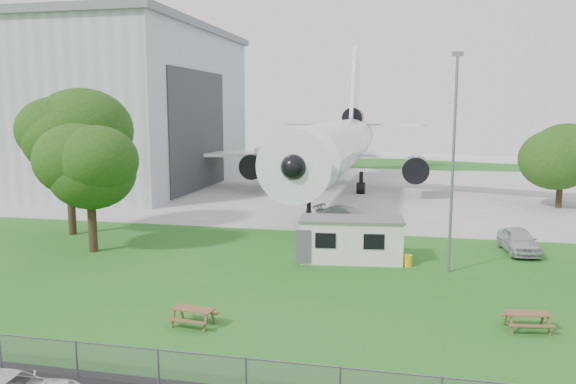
% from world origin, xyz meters
% --- Properties ---
extents(ground, '(160.00, 160.00, 0.00)m').
position_xyz_m(ground, '(0.00, 0.00, 0.00)').
color(ground, '#36772A').
extents(concrete_apron, '(120.00, 46.00, 0.03)m').
position_xyz_m(concrete_apron, '(0.00, 38.00, 0.01)').
color(concrete_apron, '#B7B7B2').
rests_on(concrete_apron, ground).
extents(hangar, '(43.00, 31.00, 18.55)m').
position_xyz_m(hangar, '(-37.97, 36.00, 9.41)').
color(hangar, '#B2B7BC').
rests_on(hangar, ground).
extents(airliner, '(46.36, 47.73, 17.69)m').
position_xyz_m(airliner, '(-2.00, 35.86, 5.27)').
color(airliner, white).
rests_on(airliner, ground).
extents(site_cabin, '(6.88, 3.40, 2.62)m').
position_xyz_m(site_cabin, '(2.58, 7.48, 1.31)').
color(site_cabin, silver).
rests_on(site_cabin, ground).
extents(picnic_west, '(1.96, 1.69, 0.76)m').
position_xyz_m(picnic_west, '(-2.88, -4.29, 0.00)').
color(picnic_west, brown).
rests_on(picnic_west, ground).
extents(picnic_east, '(2.01, 1.76, 0.76)m').
position_xyz_m(picnic_east, '(10.84, -1.80, 0.00)').
color(picnic_east, brown).
rests_on(picnic_east, ground).
extents(lamp_mast, '(0.16, 0.16, 12.00)m').
position_xyz_m(lamp_mast, '(8.20, 6.20, 6.00)').
color(lamp_mast, slate).
rests_on(lamp_mast, ground).
extents(tree_west_big, '(7.33, 7.33, 11.03)m').
position_xyz_m(tree_west_big, '(-18.13, 10.38, 7.34)').
color(tree_west_big, '#382619').
rests_on(tree_west_big, ground).
extents(tree_west_small, '(6.52, 6.52, 8.70)m').
position_xyz_m(tree_west_small, '(-13.87, 6.13, 5.42)').
color(tree_west_small, '#382619').
rests_on(tree_west_small, ground).
extents(tree_far_apron, '(6.81, 6.81, 8.02)m').
position_xyz_m(tree_far_apron, '(19.48, 29.75, 4.60)').
color(tree_far_apron, '#382619').
rests_on(tree_far_apron, ground).
extents(car_ne_hatch, '(2.33, 4.75, 1.56)m').
position_xyz_m(car_ne_hatch, '(12.82, 11.64, 0.78)').
color(car_ne_hatch, '#B1B4B9').
rests_on(car_ne_hatch, ground).
extents(car_apron_van, '(5.64, 3.52, 1.52)m').
position_xyz_m(car_apron_van, '(1.22, 17.58, 0.76)').
color(car_apron_van, '#ABAEB2').
rests_on(car_apron_van, ground).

